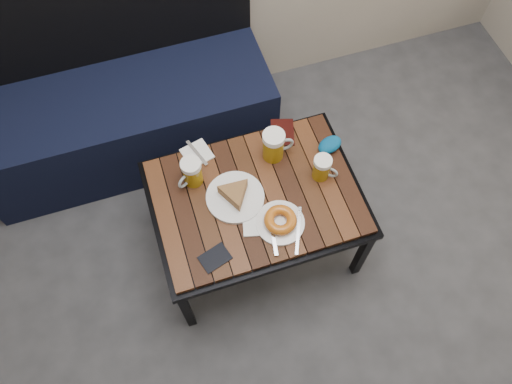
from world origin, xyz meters
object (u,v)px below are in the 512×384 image
object	(u,v)px
beer_mug_left	(192,172)
beer_mug_centre	(274,145)
plate_pie	(235,195)
plate_bagel	(280,221)
bench	(125,113)
beer_mug_right	(322,168)
knit_pouch	(330,145)
passport_burgundy	(282,132)
passport_navy	(215,258)
cafe_table	(256,200)

from	to	relation	value
beer_mug_left	beer_mug_centre	distance (m)	0.35
plate_pie	plate_bagel	size ratio (longest dim) A/B	0.96
bench	beer_mug_centre	xyz separation A→B (m)	(0.56, -0.57, 0.27)
beer_mug_centre	beer_mug_right	world-z (taller)	beer_mug_centre
beer_mug_right	knit_pouch	xyz separation A→B (m)	(0.08, 0.11, -0.03)
beer_mug_left	knit_pouch	distance (m)	0.58
beer_mug_centre	plate_pie	size ratio (longest dim) A/B	0.63
passport_burgundy	plate_bagel	bearing A→B (deg)	-93.81
bench	passport_burgundy	size ratio (longest dim) A/B	10.38
bench	beer_mug_centre	distance (m)	0.84
plate_bagel	knit_pouch	size ratio (longest dim) A/B	2.20
beer_mug_right	passport_navy	distance (m)	0.55
bench	cafe_table	distance (m)	0.86
beer_mug_left	knit_pouch	bearing A→B (deg)	146.21
bench	passport_navy	distance (m)	0.97
beer_mug_left	plate_pie	xyz separation A→B (m)	(0.14, -0.13, -0.04)
beer_mug_centre	knit_pouch	distance (m)	0.24
beer_mug_left	plate_bagel	world-z (taller)	beer_mug_left
beer_mug_left	passport_navy	world-z (taller)	beer_mug_left
passport_navy	passport_burgundy	size ratio (longest dim) A/B	0.81
beer_mug_right	plate_bagel	xyz separation A→B (m)	(-0.23, -0.15, -0.04)
beer_mug_left	passport_navy	size ratio (longest dim) A/B	1.19
plate_bagel	knit_pouch	distance (m)	0.41
beer_mug_right	plate_pie	distance (m)	0.36
bench	cafe_table	world-z (taller)	bench
cafe_table	knit_pouch	size ratio (longest dim) A/B	7.62
beer_mug_left	knit_pouch	xyz separation A→B (m)	(0.58, -0.02, -0.04)
bench	beer_mug_centre	size ratio (longest dim) A/B	9.63
cafe_table	passport_navy	distance (m)	0.31
cafe_table	beer_mug_left	world-z (taller)	beer_mug_left
beer_mug_centre	plate_pie	distance (m)	0.26
bench	plate_pie	size ratio (longest dim) A/B	6.05
knit_pouch	plate_pie	bearing A→B (deg)	-166.69
plate_bagel	beer_mug_left	bearing A→B (deg)	132.99
bench	beer_mug_left	distance (m)	0.67
plate_pie	plate_bagel	bearing A→B (deg)	-50.51
bench	beer_mug_centre	world-z (taller)	bench
beer_mug_left	passport_burgundy	xyz separation A→B (m)	(0.42, 0.11, -0.06)
beer_mug_right	passport_burgundy	world-z (taller)	beer_mug_right
bench	beer_mug_right	size ratio (longest dim) A/B	12.04
plate_pie	passport_burgundy	bearing A→B (deg)	40.14
plate_pie	beer_mug_right	bearing A→B (deg)	-1.18
beer_mug_centre	plate_bagel	bearing A→B (deg)	-102.09
knit_pouch	bench	bearing A→B (deg)	142.69
passport_burgundy	knit_pouch	size ratio (longest dim) A/B	1.22
cafe_table	passport_navy	bearing A→B (deg)	-138.05
beer_mug_right	passport_burgundy	xyz separation A→B (m)	(-0.08, 0.25, -0.06)
bench	passport_burgundy	world-z (taller)	bench
passport_navy	passport_burgundy	xyz separation A→B (m)	(0.43, 0.46, 0.00)
passport_navy	passport_burgundy	bearing A→B (deg)	119.91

